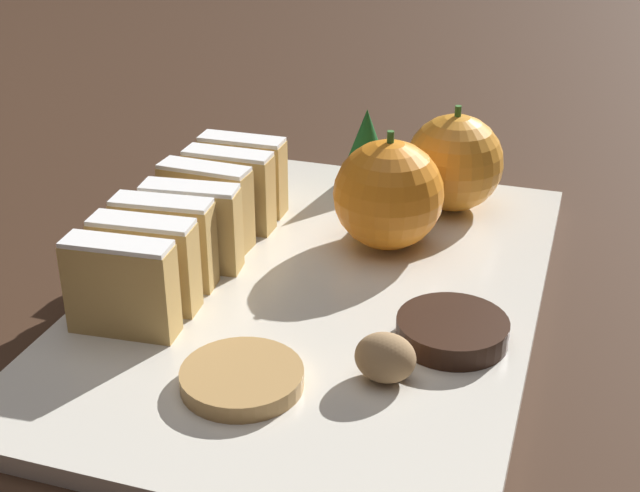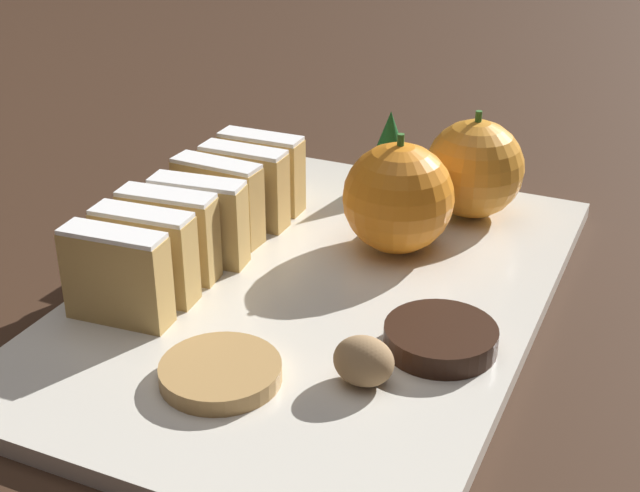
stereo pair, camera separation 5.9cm
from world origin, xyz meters
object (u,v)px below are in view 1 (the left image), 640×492
object	(u,v)px
orange_near	(388,195)
walnut	(385,358)
chocolate_cookie	(452,330)
orange_far	(454,163)

from	to	relation	value
orange_near	walnut	size ratio (longest dim) A/B	2.51
orange_near	walnut	bearing A→B (deg)	-76.34
chocolate_cookie	orange_far	bearing A→B (deg)	100.44
orange_far	chocolate_cookie	xyz separation A→B (m)	(0.04, -0.19, -0.03)
orange_near	chocolate_cookie	xyz separation A→B (m)	(0.07, -0.11, -0.03)
chocolate_cookie	walnut	bearing A→B (deg)	-119.51
walnut	orange_near	bearing A→B (deg)	103.66
walnut	orange_far	bearing A→B (deg)	91.62
orange_far	walnut	bearing A→B (deg)	-88.38
orange_near	orange_far	size ratio (longest dim) A/B	1.04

